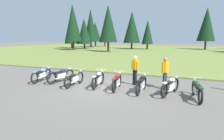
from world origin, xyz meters
The scene contains 13 objects.
ground_plane centered at (0.00, 0.00, 0.00)m, with size 140.00×140.00×0.00m, color #605B54.
grass_moorland centered at (0.00, 26.19, 0.05)m, with size 80.00×44.00×0.10m, color olive.
forest_treeline centered at (-5.35, 32.91, 4.51)m, with size 45.38×24.97×8.94m.
motorcycle_sky_blue centered at (-4.43, 0.02, 0.44)m, with size 0.63×2.10×0.88m.
motorcycle_navy centered at (-3.20, 0.30, 0.44)m, with size 0.71×2.07×0.88m.
motorcycle_olive centered at (-1.95, -0.18, 0.44)m, with size 0.62×2.10×0.88m.
motorcycle_silver centered at (-0.63, 0.16, 0.44)m, with size 0.67×2.09×0.88m.
motorcycle_red centered at (0.54, 0.01, 0.44)m, with size 0.69×2.08×0.88m.
motorcycle_black centered at (1.86, -0.05, 0.44)m, with size 0.62×2.10×0.88m.
motorcycle_cream centered at (3.25, 0.05, 0.44)m, with size 0.74×2.06×0.88m.
motorcycle_british_green centered at (4.43, -0.26, 0.44)m, with size 0.73×2.07×0.88m.
rider_checking_bike centered at (2.80, 1.09, 0.95)m, with size 0.31×0.53×1.67m.
rider_in_hivis_vest centered at (1.09, 1.34, 0.95)m, with size 0.47×0.39×1.67m.
Camera 1 is at (4.56, -10.08, 2.76)m, focal length 34.18 mm.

